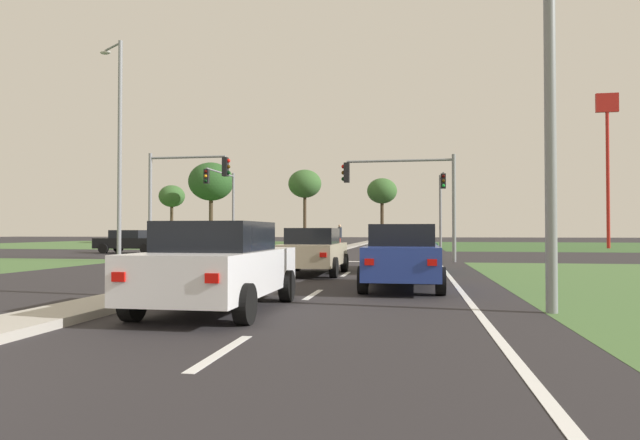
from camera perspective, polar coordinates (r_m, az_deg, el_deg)
ground_plane at (r=33.49m, az=-0.21°, el=-3.63°), size 200.00×200.00×0.00m
grass_verge_far_left at (r=65.42m, az=-18.88°, el=-2.36°), size 35.00×35.00×0.01m
grass_verge_far_right at (r=60.78m, az=28.66°, el=-2.38°), size 35.00×35.00×0.01m
median_island_near at (r=15.16m, az=-12.71°, el=-6.31°), size 1.20×22.00×0.14m
median_island_far at (r=58.26m, az=4.01°, el=-2.51°), size 1.20×36.00×0.14m
lane_dash_near at (r=6.79m, az=-10.13°, el=-13.31°), size 0.14×2.00×0.01m
lane_dash_second at (r=12.53m, az=-0.71°, el=-7.72°), size 0.14×2.00×0.01m
lane_dash_third at (r=18.44m, az=2.67°, el=-5.62°), size 0.14×2.00×0.01m
edge_line_right at (r=15.07m, az=13.93°, el=-6.58°), size 0.14×24.00×0.01m
stop_bar_near at (r=26.08m, az=5.40°, el=-4.31°), size 6.40×0.50×0.01m
crosswalk_bar_near at (r=30.34m, az=-13.97°, el=-3.84°), size 0.70×2.80×0.01m
crosswalk_bar_second at (r=29.90m, az=-11.95°, el=-3.89°), size 0.70×2.80×0.01m
crosswalk_bar_third at (r=29.49m, az=-9.86°, el=-3.93°), size 0.70×2.80×0.01m
crosswalk_bar_fourth at (r=29.13m, az=-7.73°, el=-3.98°), size 0.70×2.80×0.01m
crosswalk_bar_fifth at (r=28.81m, az=-5.54°, el=-4.01°), size 0.70×2.80×0.01m
car_blue_near at (r=13.95m, az=8.52°, el=-3.70°), size 1.96×4.30×1.60m
car_teal_second at (r=20.17m, az=9.31°, el=-2.96°), size 1.97×4.61×1.57m
car_black_third at (r=38.09m, az=-18.97°, el=-2.10°), size 4.55×2.04×1.51m
car_beige_fourth at (r=18.37m, az=-0.67°, el=-3.20°), size 1.96×4.18×1.54m
car_white_fifth at (r=10.17m, az=-10.43°, el=-4.63°), size 2.08×4.47×1.60m
car_navy_sixth at (r=45.73m, az=-0.50°, el=-1.96°), size 2.01×4.50×1.58m
traffic_signal_far_right at (r=38.15m, az=12.45°, el=2.26°), size 0.32×4.21×5.40m
traffic_signal_far_left at (r=39.85m, az=-9.92°, el=2.61°), size 0.32×5.78×5.80m
traffic_signal_near_right at (r=26.45m, az=9.16°, el=3.40°), size 5.39×0.32×5.04m
traffic_signal_near_left at (r=28.96m, az=-14.34°, el=3.43°), size 4.38×0.32×5.45m
street_lamp_second at (r=28.43m, az=-20.12°, el=7.76°), size 1.72×1.16×10.60m
pedestrian_at_median at (r=43.47m, az=2.05°, el=-1.40°), size 0.34×0.34×1.84m
fastfood_pole_sign at (r=52.92m, az=27.58°, el=7.66°), size 1.80×0.40×13.10m
treeline_near at (r=72.43m, az=-15.08°, el=2.33°), size 3.26×3.26×7.28m
treeline_second at (r=66.60m, az=-11.20°, el=3.88°), size 5.32×5.32×9.58m
treeline_third at (r=63.75m, az=-1.58°, el=3.71°), size 3.82×3.82×8.56m
treeline_fourth at (r=64.31m, az=6.43°, el=2.94°), size 3.46×3.46×7.59m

